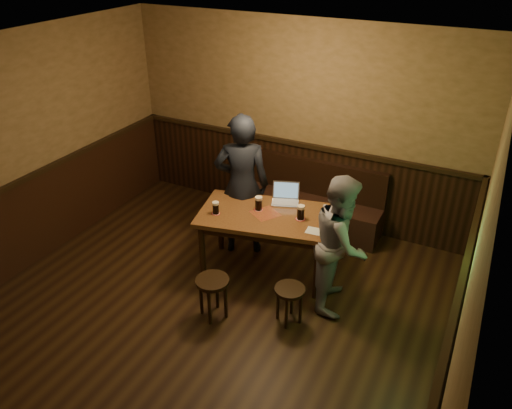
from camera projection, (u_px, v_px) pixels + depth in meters
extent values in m
cube|color=black|center=(181.00, 342.00, 5.17)|extent=(5.00, 6.00, 0.02)
cube|color=beige|center=(154.00, 69.00, 3.79)|extent=(5.00, 6.00, 0.02)
cube|color=#95754B|center=(299.00, 124.00, 6.82)|extent=(5.00, 0.02, 2.80)
cube|color=#95754B|center=(465.00, 312.00, 3.49)|extent=(0.02, 6.00, 2.80)
cube|color=black|center=(295.00, 180.00, 7.21)|extent=(4.98, 0.04, 1.10)
cube|color=black|center=(2.00, 238.00, 5.87)|extent=(0.04, 5.98, 1.10)
cube|color=black|center=(439.00, 394.00, 3.91)|extent=(0.04, 5.98, 1.10)
cube|color=black|center=(296.00, 143.00, 6.91)|extent=(4.98, 0.06, 0.06)
cube|color=black|center=(448.00, 338.00, 3.64)|extent=(0.06, 5.98, 0.06)
cube|color=black|center=(303.00, 212.00, 7.07)|extent=(2.20, 0.50, 0.45)
cube|color=black|center=(309.00, 176.00, 6.99)|extent=(2.20, 0.10, 0.50)
cube|color=#522C17|center=(265.00, 216.00, 5.84)|extent=(1.69, 1.19, 0.05)
cube|color=black|center=(265.00, 222.00, 5.88)|extent=(1.54, 1.04, 0.09)
cube|color=maroon|center=(265.00, 213.00, 5.82)|extent=(0.39, 0.39, 0.00)
cylinder|color=black|center=(202.00, 253.00, 5.89)|extent=(0.08, 0.08, 0.77)
cylinder|color=black|center=(220.00, 223.00, 6.48)|extent=(0.08, 0.08, 0.77)
cylinder|color=black|center=(317.00, 270.00, 5.59)|extent=(0.08, 0.08, 0.77)
cylinder|color=black|center=(325.00, 237.00, 6.19)|extent=(0.08, 0.08, 0.77)
cylinder|color=black|center=(212.00, 281.00, 5.29)|extent=(0.44, 0.44, 0.04)
cylinder|color=black|center=(226.00, 300.00, 5.38)|extent=(0.04, 0.04, 0.47)
cylinder|color=black|center=(217.00, 290.00, 5.52)|extent=(0.04, 0.04, 0.47)
cylinder|color=black|center=(201.00, 296.00, 5.43)|extent=(0.04, 0.04, 0.47)
cylinder|color=black|center=(209.00, 307.00, 5.28)|extent=(0.04, 0.04, 0.47)
cylinder|color=black|center=(290.00, 290.00, 5.24)|extent=(0.38, 0.38, 0.04)
cylinder|color=black|center=(301.00, 307.00, 5.31)|extent=(0.03, 0.03, 0.42)
cylinder|color=black|center=(292.00, 298.00, 5.44)|extent=(0.03, 0.03, 0.42)
cylinder|color=black|center=(278.00, 303.00, 5.37)|extent=(0.03, 0.03, 0.42)
cylinder|color=black|center=(286.00, 313.00, 5.24)|extent=(0.03, 0.03, 0.42)
cylinder|color=red|center=(216.00, 213.00, 5.83)|extent=(0.10, 0.10, 0.00)
cylinder|color=silver|center=(216.00, 213.00, 5.82)|extent=(0.08, 0.08, 0.00)
cylinder|color=black|center=(216.00, 209.00, 5.79)|extent=(0.07, 0.07, 0.12)
cylinder|color=beige|center=(215.00, 203.00, 5.76)|extent=(0.08, 0.08, 0.03)
cylinder|color=red|center=(259.00, 210.00, 5.90)|extent=(0.11, 0.11, 0.00)
cylinder|color=silver|center=(259.00, 209.00, 5.90)|extent=(0.10, 0.10, 0.00)
cylinder|color=black|center=(259.00, 204.00, 5.87)|extent=(0.08, 0.08, 0.14)
cylinder|color=beige|center=(259.00, 198.00, 5.83)|extent=(0.09, 0.09, 0.03)
cylinder|color=red|center=(300.00, 219.00, 5.72)|extent=(0.11, 0.11, 0.00)
cylinder|color=silver|center=(300.00, 219.00, 5.72)|extent=(0.10, 0.10, 0.00)
cylinder|color=black|center=(301.00, 213.00, 5.68)|extent=(0.08, 0.08, 0.14)
cylinder|color=beige|center=(301.00, 207.00, 5.64)|extent=(0.09, 0.09, 0.03)
cube|color=silver|center=(285.00, 203.00, 6.04)|extent=(0.38, 0.32, 0.02)
cube|color=#B2B2B7|center=(285.00, 202.00, 6.04)|extent=(0.34, 0.26, 0.00)
cube|color=silver|center=(286.00, 190.00, 6.08)|extent=(0.33, 0.17, 0.21)
cube|color=slate|center=(286.00, 190.00, 6.07)|extent=(0.29, 0.15, 0.18)
cube|color=silver|center=(316.00, 231.00, 5.48)|extent=(0.23, 0.17, 0.00)
imported|color=black|center=(242.00, 186.00, 6.21)|extent=(0.81, 0.70, 1.87)
imported|color=gray|center=(341.00, 243.00, 5.36)|extent=(0.74, 0.87, 1.57)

